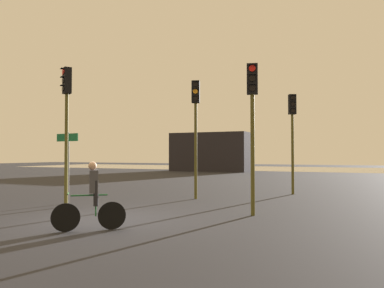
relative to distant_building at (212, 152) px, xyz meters
name	(u,v)px	position (x,y,z in m)	size (l,w,h in m)	color
ground_plane	(101,220)	(8.15, -29.58, -2.06)	(120.00, 120.00, 0.00)	#28282D
water_strip	(302,169)	(8.15, 10.00, -2.06)	(80.00, 16.00, 0.01)	#9E937F
distant_building	(212,152)	(0.00, 0.00, 0.00)	(8.41, 4.00, 4.12)	black
traffic_light_center	(196,117)	(8.59, -24.08, 1.24)	(0.38, 0.40, 4.78)	#4C4719
traffic_light_near_left	(67,110)	(5.46, -28.02, 1.24)	(0.40, 0.42, 4.78)	#4C4719
traffic_light_near_right	(252,110)	(11.75, -27.16, 1.05)	(0.37, 0.39, 4.47)	#4C4719
traffic_light_far_right	(292,125)	(11.88, -20.70, 1.07)	(0.39, 0.41, 4.51)	#4C4719
direction_sign_post	(68,157)	(4.93, -27.35, -0.36)	(1.10, 0.18, 2.60)	slate
cyclist	(92,196)	(8.85, -30.81, -1.24)	(1.34, 1.12, 1.62)	black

